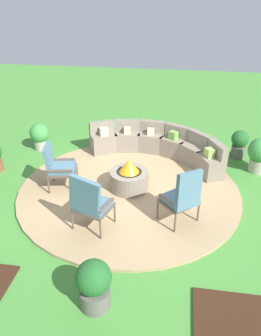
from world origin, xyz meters
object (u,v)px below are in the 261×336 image
object	(u,v)px
potted_plant_2	(94,284)
fire_pit	(129,178)
lounge_chair_front_right	(90,202)
potted_plant_3	(40,135)
lounge_chair_back_left	(183,196)
potted_plant_0	(260,153)
lounge_chair_front_left	(58,165)
potted_plant_5	(239,143)
curved_stone_bench	(158,145)

from	to	relation	value
potted_plant_2	fire_pit	bearing A→B (deg)	89.94
lounge_chair_front_right	potted_plant_2	distance (m)	1.62
lounge_chair_front_right	fire_pit	bearing A→B (deg)	89.67
fire_pit	potted_plant_3	size ratio (longest dim) A/B	1.15
potted_plant_3	lounge_chair_back_left	bearing A→B (deg)	-35.27
potted_plant_2	potted_plant_3	distance (m)	5.42
lounge_chair_back_left	potted_plant_0	world-z (taller)	lounge_chair_back_left
fire_pit	potted_plant_3	xyz separation A→B (m)	(-2.70, 1.70, 0.07)
lounge_chair_front_left	fire_pit	bearing A→B (deg)	85.27
potted_plant_0	potted_plant_5	xyz separation A→B (m)	(-0.37, 0.69, -0.07)
fire_pit	curved_stone_bench	xyz separation A→B (m)	(0.50, 1.60, 0.06)
fire_pit	lounge_chair_front_left	xyz separation A→B (m)	(-1.50, -0.18, 0.27)
potted_plant_0	potted_plant_2	size ratio (longest dim) A/B	1.09
curved_stone_bench	lounge_chair_front_left	world-z (taller)	lounge_chair_front_left
curved_stone_bench	lounge_chair_front_right	size ratio (longest dim) A/B	2.96
curved_stone_bench	potted_plant_0	size ratio (longest dim) A/B	4.02
lounge_chair_front_right	lounge_chair_back_left	size ratio (longest dim) A/B	1.01
lounge_chair_back_left	potted_plant_0	bearing A→B (deg)	9.03
potted_plant_0	potted_plant_5	bearing A→B (deg)	118.24
potted_plant_0	potted_plant_3	bearing A→B (deg)	176.06
lounge_chair_front_right	potted_plant_2	world-z (taller)	lounge_chair_front_right
lounge_chair_front_left	potted_plant_2	world-z (taller)	lounge_chair_front_left
lounge_chair_back_left	curved_stone_bench	bearing A→B (deg)	60.00
potted_plant_3	potted_plant_5	size ratio (longest dim) A/B	0.98
potted_plant_2	potted_plant_0	bearing A→B (deg)	55.96
potted_plant_0	potted_plant_2	distance (m)	5.20
potted_plant_3	potted_plant_5	distance (m)	5.25
lounge_chair_front_right	lounge_chair_back_left	xyz separation A→B (m)	(1.59, 0.44, -0.00)
potted_plant_0	potted_plant_3	distance (m)	5.63
lounge_chair_front_left	potted_plant_0	distance (m)	4.66
potted_plant_3	curved_stone_bench	bearing A→B (deg)	-1.93
curved_stone_bench	potted_plant_0	bearing A→B (deg)	-6.60
lounge_chair_front_right	lounge_chair_back_left	distance (m)	1.65
potted_plant_2	curved_stone_bench	bearing A→B (deg)	83.74
lounge_chair_front_left	lounge_chair_back_left	size ratio (longest dim) A/B	0.88
lounge_chair_front_left	lounge_chair_back_left	distance (m)	2.77
lounge_chair_front_left	potted_plant_5	bearing A→B (deg)	106.99
potted_plant_0	potted_plant_2	world-z (taller)	potted_plant_0
lounge_chair_front_right	potted_plant_0	xyz separation A→B (m)	(3.37, 2.77, -0.16)
fire_pit	potted_plant_3	bearing A→B (deg)	147.78
lounge_chair_back_left	potted_plant_3	xyz separation A→B (m)	(-3.84, 2.71, -0.24)
lounge_chair_front_left	lounge_chair_front_right	bearing A→B (deg)	27.91
potted_plant_0	potted_plant_3	size ratio (longest dim) A/B	1.18
potted_plant_3	potted_plant_0	bearing A→B (deg)	-3.94
potted_plant_2	potted_plant_5	world-z (taller)	potted_plant_2
curved_stone_bench	potted_plant_5	world-z (taller)	curved_stone_bench
lounge_chair_front_left	potted_plant_5	distance (m)	4.60
lounge_chair_front_left	lounge_chair_back_left	xyz separation A→B (m)	(2.64, -0.83, 0.04)
curved_stone_bench	lounge_chair_back_left	size ratio (longest dim) A/B	2.99
potted_plant_3	lounge_chair_front_left	bearing A→B (deg)	-57.41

